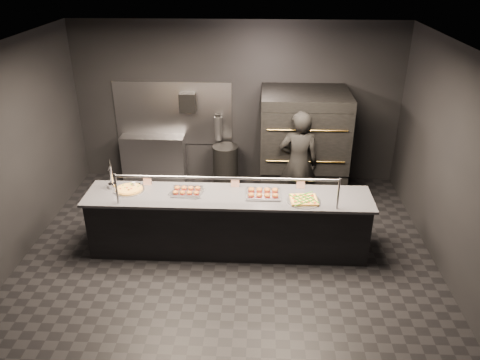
{
  "coord_description": "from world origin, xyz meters",
  "views": [
    {
      "loc": [
        0.44,
        -5.86,
        4.07
      ],
      "look_at": [
        0.16,
        0.2,
        1.07
      ],
      "focal_mm": 35.0,
      "sensor_mm": 36.0,
      "label": 1
    }
  ],
  "objects_px": {
    "beer_tap": "(112,179)",
    "prep_shelf": "(154,158)",
    "pizza_oven": "(303,144)",
    "slider_tray_b": "(263,193)",
    "service_counter": "(228,223)",
    "slider_tray_a": "(187,191)",
    "towel_dispenser": "(188,102)",
    "square_pizza": "(304,200)",
    "round_pizza": "(129,189)",
    "worker": "(298,163)",
    "trash_bin": "(226,166)",
    "fire_extinguisher": "(218,128)"
  },
  "relations": [
    {
      "from": "beer_tap",
      "to": "slider_tray_a",
      "type": "relative_size",
      "value": 0.93
    },
    {
      "from": "beer_tap",
      "to": "square_pizza",
      "type": "xyz_separation_m",
      "value": [
        2.78,
        -0.28,
        -0.12
      ]
    },
    {
      "from": "pizza_oven",
      "to": "worker",
      "type": "xyz_separation_m",
      "value": [
        -0.12,
        -0.69,
        -0.07
      ]
    },
    {
      "from": "service_counter",
      "to": "trash_bin",
      "type": "xyz_separation_m",
      "value": [
        -0.2,
        2.13,
        -0.06
      ]
    },
    {
      "from": "slider_tray_a",
      "to": "trash_bin",
      "type": "xyz_separation_m",
      "value": [
        0.4,
        2.08,
        -0.55
      ]
    },
    {
      "from": "towel_dispenser",
      "to": "fire_extinguisher",
      "type": "xyz_separation_m",
      "value": [
        0.55,
        0.01,
        -0.49
      ]
    },
    {
      "from": "fire_extinguisher",
      "to": "beer_tap",
      "type": "xyz_separation_m",
      "value": [
        -1.36,
        -2.24,
        -0.0
      ]
    },
    {
      "from": "fire_extinguisher",
      "to": "worker",
      "type": "xyz_separation_m",
      "value": [
        1.43,
        -1.19,
        -0.16
      ]
    },
    {
      "from": "service_counter",
      "to": "round_pizza",
      "type": "relative_size",
      "value": 9.13
    },
    {
      "from": "slider_tray_a",
      "to": "towel_dispenser",
      "type": "bearing_deg",
      "value": 97.29
    },
    {
      "from": "round_pizza",
      "to": "slider_tray_a",
      "type": "height_order",
      "value": "slider_tray_a"
    },
    {
      "from": "fire_extinguisher",
      "to": "round_pizza",
      "type": "bearing_deg",
      "value": -115.45
    },
    {
      "from": "service_counter",
      "to": "trash_bin",
      "type": "distance_m",
      "value": 2.14
    },
    {
      "from": "round_pizza",
      "to": "trash_bin",
      "type": "distance_m",
      "value": 2.46
    },
    {
      "from": "prep_shelf",
      "to": "square_pizza",
      "type": "distance_m",
      "value": 3.65
    },
    {
      "from": "service_counter",
      "to": "fire_extinguisher",
      "type": "height_order",
      "value": "service_counter"
    },
    {
      "from": "pizza_oven",
      "to": "slider_tray_b",
      "type": "xyz_separation_m",
      "value": [
        -0.7,
        -1.88,
        -0.02
      ]
    },
    {
      "from": "beer_tap",
      "to": "prep_shelf",
      "type": "bearing_deg",
      "value": 86.99
    },
    {
      "from": "pizza_oven",
      "to": "slider_tray_b",
      "type": "height_order",
      "value": "pizza_oven"
    },
    {
      "from": "service_counter",
      "to": "worker",
      "type": "height_order",
      "value": "worker"
    },
    {
      "from": "slider_tray_a",
      "to": "service_counter",
      "type": "bearing_deg",
      "value": -4.66
    },
    {
      "from": "round_pizza",
      "to": "trash_bin",
      "type": "bearing_deg",
      "value": 58.55
    },
    {
      "from": "fire_extinguisher",
      "to": "towel_dispenser",
      "type": "bearing_deg",
      "value": -178.96
    },
    {
      "from": "slider_tray_a",
      "to": "slider_tray_b",
      "type": "relative_size",
      "value": 1.02
    },
    {
      "from": "pizza_oven",
      "to": "towel_dispenser",
      "type": "height_order",
      "value": "pizza_oven"
    },
    {
      "from": "beer_tap",
      "to": "round_pizza",
      "type": "relative_size",
      "value": 1.05
    },
    {
      "from": "prep_shelf",
      "to": "square_pizza",
      "type": "relative_size",
      "value": 2.54
    },
    {
      "from": "towel_dispenser",
      "to": "slider_tray_a",
      "type": "distance_m",
      "value": 2.44
    },
    {
      "from": "prep_shelf",
      "to": "worker",
      "type": "bearing_deg",
      "value": -22.55
    },
    {
      "from": "service_counter",
      "to": "square_pizza",
      "type": "relative_size",
      "value": 8.69
    },
    {
      "from": "slider_tray_b",
      "to": "worker",
      "type": "xyz_separation_m",
      "value": [
        0.58,
        1.19,
        -0.05
      ]
    },
    {
      "from": "pizza_oven",
      "to": "slider_tray_b",
      "type": "bearing_deg",
      "value": -110.44
    },
    {
      "from": "trash_bin",
      "to": "round_pizza",
      "type": "bearing_deg",
      "value": -121.45
    },
    {
      "from": "towel_dispenser",
      "to": "pizza_oven",
      "type": "bearing_deg",
      "value": -13.14
    },
    {
      "from": "towel_dispenser",
      "to": "square_pizza",
      "type": "bearing_deg",
      "value": -51.98
    },
    {
      "from": "service_counter",
      "to": "slider_tray_a",
      "type": "distance_m",
      "value": 0.77
    },
    {
      "from": "pizza_oven",
      "to": "fire_extinguisher",
      "type": "bearing_deg",
      "value": 162.11
    },
    {
      "from": "round_pizza",
      "to": "slider_tray_a",
      "type": "bearing_deg",
      "value": -2.73
    },
    {
      "from": "prep_shelf",
      "to": "trash_bin",
      "type": "xyz_separation_m",
      "value": [
        1.4,
        -0.19,
        -0.05
      ]
    },
    {
      "from": "round_pizza",
      "to": "square_pizza",
      "type": "relative_size",
      "value": 0.95
    },
    {
      "from": "towel_dispenser",
      "to": "slider_tray_a",
      "type": "relative_size",
      "value": 0.69
    },
    {
      "from": "beer_tap",
      "to": "round_pizza",
      "type": "distance_m",
      "value": 0.3
    },
    {
      "from": "prep_shelf",
      "to": "service_counter",
      "type": "bearing_deg",
      "value": -55.41
    },
    {
      "from": "service_counter",
      "to": "slider_tray_a",
      "type": "bearing_deg",
      "value": 175.34
    },
    {
      "from": "pizza_oven",
      "to": "slider_tray_b",
      "type": "distance_m",
      "value": 2.01
    },
    {
      "from": "service_counter",
      "to": "round_pizza",
      "type": "height_order",
      "value": "service_counter"
    },
    {
      "from": "square_pizza",
      "to": "service_counter",
      "type": "bearing_deg",
      "value": 173.41
    },
    {
      "from": "worker",
      "to": "beer_tap",
      "type": "bearing_deg",
      "value": 20.25
    },
    {
      "from": "service_counter",
      "to": "trash_bin",
      "type": "relative_size",
      "value": 5.13
    },
    {
      "from": "pizza_oven",
      "to": "beer_tap",
      "type": "xyz_separation_m",
      "value": [
        -2.91,
        -1.74,
        0.09
      ]
    }
  ]
}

